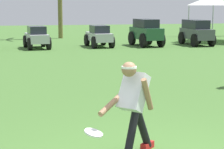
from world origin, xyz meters
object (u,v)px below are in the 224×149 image
object	(u,v)px
frisbee_thrower	(134,103)
parked_car_slot_c	(37,37)
parked_car_slot_d	(99,36)
parked_car_slot_f	(196,32)
frisbee_in_flight	(94,133)
parked_car_slot_e	(146,32)

from	to	relation	value
frisbee_thrower	parked_car_slot_c	world-z (taller)	frisbee_thrower
parked_car_slot_c	parked_car_slot_d	bearing A→B (deg)	2.85
parked_car_slot_c	parked_car_slot_f	world-z (taller)	parked_car_slot_f
frisbee_thrower	frisbee_in_flight	world-z (taller)	frisbee_thrower
frisbee_in_flight	parked_car_slot_c	xyz separation A→B (m)	(-0.08, 16.30, 0.07)
parked_car_slot_c	parked_car_slot_e	xyz separation A→B (m)	(5.66, 0.12, 0.18)
frisbee_thrower	parked_car_slot_d	xyz separation A→B (m)	(2.44, 16.14, -0.23)
frisbee_thrower	parked_car_slot_c	size ratio (longest dim) A/B	0.61
frisbee_in_flight	parked_car_slot_f	distance (m)	18.34
parked_car_slot_f	frisbee_thrower	bearing A→B (deg)	-115.68
parked_car_slot_f	parked_car_slot_d	bearing A→B (deg)	178.67
frisbee_in_flight	parked_car_slot_c	size ratio (longest dim) A/B	0.15
frisbee_in_flight	parked_car_slot_d	size ratio (longest dim) A/B	0.16
frisbee_in_flight	parked_car_slot_d	xyz separation A→B (m)	(3.08, 16.46, 0.07)
parked_car_slot_c	parked_car_slot_e	bearing A→B (deg)	1.19
parked_car_slot_f	parked_car_slot_c	bearing A→B (deg)	-179.76
frisbee_thrower	parked_car_slot_d	distance (m)	16.32
parked_car_slot_d	parked_car_slot_e	distance (m)	2.50
frisbee_thrower	frisbee_in_flight	distance (m)	0.78
frisbee_thrower	parked_car_slot_e	world-z (taller)	frisbee_thrower
frisbee_thrower	parked_car_slot_c	xyz separation A→B (m)	(-0.72, 15.98, -0.23)
parked_car_slot_d	parked_car_slot_f	xyz separation A→B (m)	(5.26, -0.12, 0.16)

